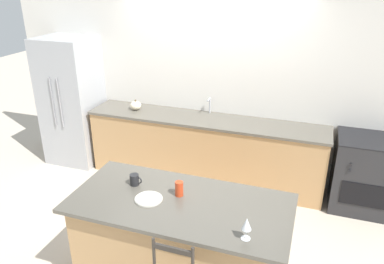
# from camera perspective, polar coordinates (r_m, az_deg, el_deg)

# --- Properties ---
(ground_plane) EXTENTS (18.00, 18.00, 0.00)m
(ground_plane) POSITION_cam_1_polar(r_m,az_deg,el_deg) (5.13, 0.68, -8.82)
(ground_plane) COLOR beige
(wall_back) EXTENTS (6.00, 0.07, 2.70)m
(wall_back) POSITION_cam_1_polar(r_m,az_deg,el_deg) (5.16, 3.11, 7.82)
(wall_back) COLOR silver
(wall_back) RESTS_ON ground_plane
(back_counter) EXTENTS (3.25, 0.64, 0.92)m
(back_counter) POSITION_cam_1_polar(r_m,az_deg,el_deg) (5.20, 1.96, -2.53)
(back_counter) COLOR tan
(back_counter) RESTS_ON ground_plane
(sink_faucet) EXTENTS (0.02, 0.13, 0.22)m
(sink_faucet) POSITION_cam_1_polar(r_m,az_deg,el_deg) (5.14, 2.68, 4.32)
(sink_faucet) COLOR #ADAFB5
(sink_faucet) RESTS_ON back_counter
(kitchen_island) EXTENTS (1.89, 0.90, 0.94)m
(kitchen_island) POSITION_cam_1_polar(r_m,az_deg,el_deg) (3.50, -1.78, -16.88)
(kitchen_island) COLOR tan
(kitchen_island) RESTS_ON ground_plane
(refrigerator) EXTENTS (0.77, 0.71, 1.88)m
(refrigerator) POSITION_cam_1_polar(r_m,az_deg,el_deg) (5.87, -17.76, 4.48)
(refrigerator) COLOR #ADAFB5
(refrigerator) RESTS_ON ground_plane
(oven_range) EXTENTS (0.72, 0.66, 0.93)m
(oven_range) POSITION_cam_1_polar(r_m,az_deg,el_deg) (5.04, 24.73, -5.75)
(oven_range) COLOR #28282B
(oven_range) RESTS_ON ground_plane
(dinner_plate) EXTENTS (0.24, 0.24, 0.02)m
(dinner_plate) POSITION_cam_1_polar(r_m,az_deg,el_deg) (3.25, -6.63, -10.06)
(dinner_plate) COLOR beige
(dinner_plate) RESTS_ON kitchen_island
(wine_glass) EXTENTS (0.07, 0.07, 0.18)m
(wine_glass) POSITION_cam_1_polar(r_m,az_deg,el_deg) (2.78, 8.32, -13.75)
(wine_glass) COLOR white
(wine_glass) RESTS_ON kitchen_island
(coffee_mug) EXTENTS (0.12, 0.08, 0.10)m
(coffee_mug) POSITION_cam_1_polar(r_m,az_deg,el_deg) (3.45, -8.74, -7.20)
(coffee_mug) COLOR #232326
(coffee_mug) RESTS_ON kitchen_island
(tumbler_cup) EXTENTS (0.07, 0.07, 0.13)m
(tumbler_cup) POSITION_cam_1_polar(r_m,az_deg,el_deg) (3.26, -1.97, -8.63)
(tumbler_cup) COLOR red
(tumbler_cup) RESTS_ON kitchen_island
(pumpkin_decoration) EXTENTS (0.16, 0.16, 0.15)m
(pumpkin_decoration) POSITION_cam_1_polar(r_m,az_deg,el_deg) (5.36, -8.58, 4.02)
(pumpkin_decoration) COLOR beige
(pumpkin_decoration) RESTS_ON back_counter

